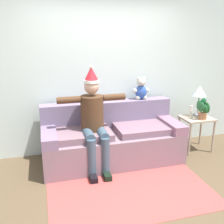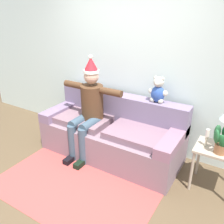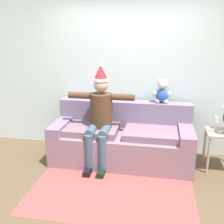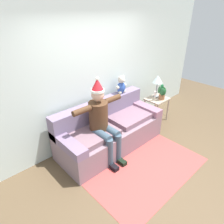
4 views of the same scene
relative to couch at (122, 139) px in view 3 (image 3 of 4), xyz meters
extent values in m
plane|color=brown|center=(0.00, -1.03, -0.35)|extent=(10.00, 10.00, 0.00)
cube|color=silver|center=(0.00, 0.52, 1.00)|extent=(7.00, 0.10, 2.70)
cube|color=slate|center=(0.00, -0.05, -0.12)|extent=(2.17, 0.89, 0.48)
cube|color=slate|center=(0.00, 0.27, 0.34)|extent=(2.17, 0.24, 0.43)
cube|color=slate|center=(-0.97, -0.05, 0.20)|extent=(0.22, 0.89, 0.15)
cube|color=gray|center=(0.97, -0.05, 0.20)|extent=(0.22, 0.89, 0.15)
cube|color=slate|center=(-0.49, -0.10, 0.17)|extent=(0.87, 0.62, 0.10)
cube|color=slate|center=(0.49, -0.10, 0.17)|extent=(0.87, 0.62, 0.10)
cylinder|color=#4C301D|center=(-0.32, -0.07, 0.48)|extent=(0.34, 0.34, 0.52)
sphere|color=tan|center=(-0.32, -0.07, 0.88)|extent=(0.22, 0.22, 0.22)
cylinder|color=white|center=(-0.32, -0.07, 0.96)|extent=(0.23, 0.23, 0.04)
cone|color=red|center=(-0.32, -0.07, 1.07)|extent=(0.21, 0.21, 0.20)
sphere|color=white|center=(-0.32, -0.07, 1.17)|extent=(0.06, 0.06, 0.06)
cylinder|color=#3C5061|center=(-0.42, -0.27, 0.22)|extent=(0.14, 0.40, 0.14)
cylinder|color=#3C5061|center=(-0.42, -0.47, -0.07)|extent=(0.13, 0.13, 0.58)
cube|color=black|center=(-0.42, -0.55, -0.31)|extent=(0.10, 0.24, 0.08)
cylinder|color=#3C5061|center=(-0.22, -0.27, 0.22)|extent=(0.14, 0.40, 0.14)
cylinder|color=#3C5061|center=(-0.22, -0.47, -0.07)|extent=(0.13, 0.13, 0.58)
cube|color=black|center=(-0.22, -0.55, -0.31)|extent=(0.10, 0.24, 0.08)
cylinder|color=#4C301D|center=(-0.66, -0.07, 0.70)|extent=(0.34, 0.10, 0.10)
cylinder|color=#4C301D|center=(0.02, -0.07, 0.70)|extent=(0.34, 0.10, 0.10)
ellipsoid|color=#2D4EA2|center=(0.59, 0.27, 0.68)|extent=(0.20, 0.16, 0.24)
sphere|color=beige|center=(0.59, 0.27, 0.86)|extent=(0.15, 0.15, 0.15)
sphere|color=beige|center=(0.59, 0.21, 0.85)|extent=(0.07, 0.07, 0.07)
sphere|color=beige|center=(0.54, 0.27, 0.91)|extent=(0.05, 0.05, 0.05)
sphere|color=beige|center=(0.64, 0.27, 0.91)|extent=(0.05, 0.05, 0.05)
sphere|color=beige|center=(0.49, 0.27, 0.71)|extent=(0.08, 0.08, 0.08)
sphere|color=beige|center=(0.53, 0.24, 0.59)|extent=(0.08, 0.08, 0.08)
sphere|color=beige|center=(0.70, 0.27, 0.71)|extent=(0.08, 0.08, 0.08)
sphere|color=beige|center=(0.65, 0.24, 0.59)|extent=(0.08, 0.08, 0.08)
cylinder|color=tan|center=(1.29, -0.21, -0.07)|extent=(0.04, 0.04, 0.57)
cylinder|color=tan|center=(1.29, 0.16, -0.07)|extent=(0.04, 0.04, 0.57)
cylinder|color=beige|center=(1.38, -0.05, 0.31)|extent=(0.02, 0.02, 0.13)
cylinder|color=white|center=(1.38, -0.05, 0.42)|extent=(0.04, 0.04, 0.10)
cube|color=#BB4440|center=(0.00, -1.05, -0.35)|extent=(2.11, 1.13, 0.01)
camera|label=1|loc=(-1.01, -3.73, 1.60)|focal=41.44mm
camera|label=2|loc=(1.71, -2.82, 1.82)|focal=38.33mm
camera|label=3|loc=(0.54, -3.85, 1.65)|focal=42.05mm
camera|label=4|loc=(-2.27, -2.53, 2.23)|focal=32.43mm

